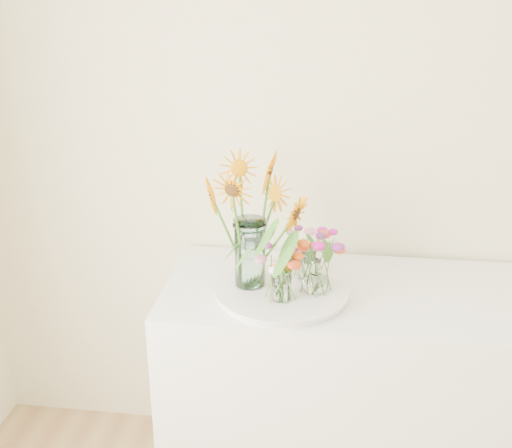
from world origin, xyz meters
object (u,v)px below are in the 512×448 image
at_px(tray, 281,292).
at_px(small_vase_c, 307,265).
at_px(mason_jar, 250,253).
at_px(small_vase_a, 281,285).
at_px(small_vase_b, 316,276).
at_px(counter, 354,395).

xyz_separation_m(tray, small_vase_c, (0.08, 0.10, 0.06)).
height_order(mason_jar, small_vase_a, mason_jar).
bearing_deg(tray, small_vase_b, -6.64).
relative_size(counter, small_vase_b, 11.10).
distance_m(counter, small_vase_a, 0.62).
distance_m(tray, small_vase_b, 0.14).
xyz_separation_m(mason_jar, small_vase_c, (0.19, 0.09, -0.07)).
bearing_deg(mason_jar, small_vase_b, -6.53).
relative_size(counter, mason_jar, 5.65).
bearing_deg(small_vase_a, tray, 94.51).
distance_m(tray, small_vase_c, 0.14).
height_order(counter, small_vase_a, small_vase_a).
xyz_separation_m(counter, small_vase_b, (-0.16, -0.08, 0.54)).
bearing_deg(small_vase_b, small_vase_c, 108.20).
bearing_deg(small_vase_b, mason_jar, 173.47).
bearing_deg(counter, small_vase_b, -152.48).
relative_size(mason_jar, small_vase_c, 2.47).
relative_size(small_vase_a, small_vase_c, 1.14).
bearing_deg(small_vase_b, small_vase_a, -149.31).
bearing_deg(tray, mason_jar, 173.59).
height_order(tray, mason_jar, mason_jar).
xyz_separation_m(small_vase_b, small_vase_c, (-0.04, 0.11, -0.01)).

